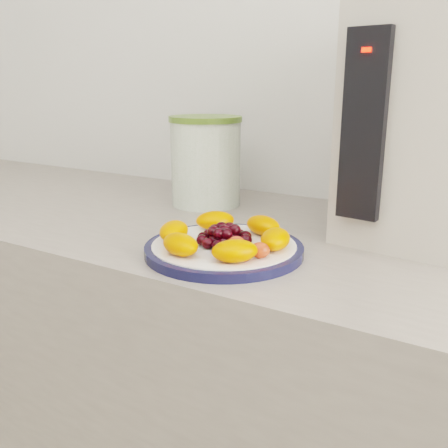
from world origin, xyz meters
The scene contains 9 objects.
wall_back centered at (0.00, 1.51, 1.30)m, with size 3.50×0.02×2.60m, color silver.
plate_rim centered at (-0.09, 1.04, 0.91)m, with size 0.25×0.25×0.01m, color #111436.
plate_face centered at (-0.09, 1.04, 0.91)m, with size 0.23×0.23×0.02m, color white.
canister centered at (-0.30, 1.31, 0.99)m, with size 0.15×0.15×0.18m, color #356217.
canister_lid centered at (-0.30, 1.31, 1.09)m, with size 0.16×0.16×0.01m, color #557329.
appliance_body centered at (0.16, 1.32, 1.09)m, with size 0.22×0.31×0.39m, color #BDB4A6.
appliance_panel centered at (0.08, 1.17, 1.10)m, with size 0.07×0.02×0.29m, color black.
appliance_led centered at (0.08, 1.16, 1.21)m, with size 0.01×0.01×0.01m, color #FF0C05.
fruit_plate centered at (-0.09, 1.04, 0.93)m, with size 0.22×0.22×0.03m.
Camera 1 is at (0.30, 0.39, 1.17)m, focal length 40.00 mm.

